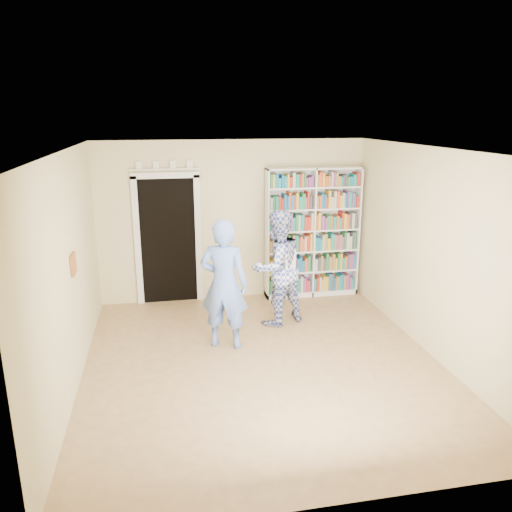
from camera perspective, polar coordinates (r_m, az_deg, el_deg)
The scene contains 11 objects.
floor at distance 6.59m, azimuth 0.76°, elevation -12.11°, with size 5.00×5.00×0.00m, color #8F6845.
ceiling at distance 5.83m, azimuth 0.86°, elevation 12.04°, with size 5.00×5.00×0.00m, color white.
wall_back at distance 8.46m, azimuth -2.62°, elevation 4.01°, with size 4.50×4.50×0.00m, color beige.
wall_left at distance 6.05m, azimuth -20.57°, elevation -1.89°, with size 5.00×5.00×0.00m, color beige.
wall_right at distance 6.87m, azimuth 19.52°, elevation 0.27°, with size 5.00×5.00×0.00m, color beige.
bookshelf at distance 8.65m, azimuth 6.45°, elevation 2.71°, with size 1.63×0.31×2.24m.
doorway at distance 8.39m, azimuth -10.04°, elevation 2.49°, with size 1.10×0.08×2.43m.
wall_art at distance 6.22m, azimuth -20.15°, elevation -0.89°, with size 0.03×0.25×0.25m, color brown.
man_blue at distance 6.70m, azimuth -3.67°, elevation -3.26°, with size 0.65×0.43×1.79m, color #5F82D3.
man_plaid at distance 7.47m, azimuth 2.40°, elevation -1.34°, with size 0.86×0.67×1.76m, color #3447A0.
paper_sheet at distance 7.28m, azimuth 3.99°, elevation -0.52°, with size 0.22×0.01×0.31m, color white.
Camera 1 is at (-1.18, -5.69, 3.10)m, focal length 35.00 mm.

